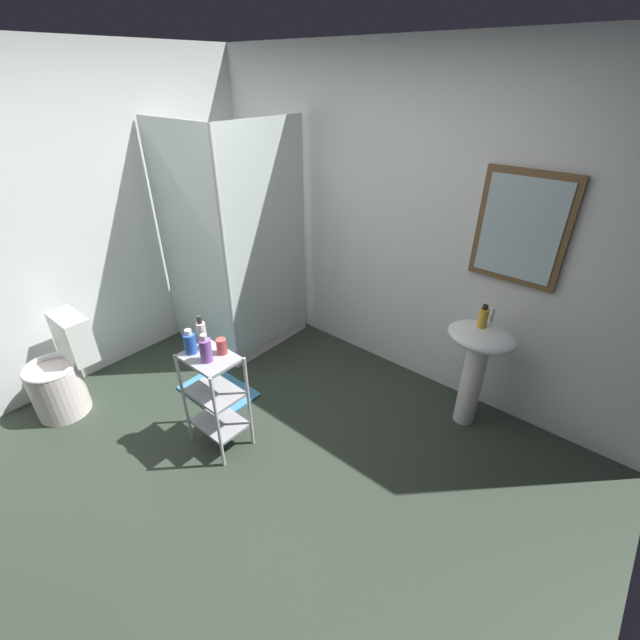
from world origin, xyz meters
TOP-DOWN VIEW (x-y plane):
  - ground_plane at (0.00, 0.00)m, footprint 4.20×4.20m
  - wall_back at (0.01, 1.85)m, footprint 4.20×0.14m
  - wall_left at (-1.85, 0.00)m, footprint 0.10×4.20m
  - shower_stall at (-1.23, 1.19)m, footprint 0.92×0.92m
  - pedestal_sink at (0.93, 1.52)m, footprint 0.46×0.37m
  - sink_faucet at (0.93, 1.64)m, footprint 0.03×0.03m
  - toilet at (-1.48, -0.34)m, footprint 0.37×0.49m
  - storage_cart at (-0.30, 0.20)m, footprint 0.38×0.28m
  - hand_soap_bottle at (0.90, 1.53)m, footprint 0.06×0.06m
  - lotion_bottle_white at (-0.40, 0.23)m, footprint 0.06×0.06m
  - shampoo_bottle_blue at (-0.42, 0.15)m, footprint 0.08×0.08m
  - conditioner_bottle_purple at (-0.27, 0.16)m, footprint 0.07×0.07m
  - rinse_cup at (-0.26, 0.28)m, footprint 0.07×0.07m
  - bath_mat at (-0.75, 0.51)m, footprint 0.60×0.40m

SIDE VIEW (x-z plane):
  - ground_plane at x=0.00m, z-range -0.02..0.00m
  - bath_mat at x=-0.75m, z-range 0.00..0.02m
  - toilet at x=-1.48m, z-range -0.07..0.69m
  - storage_cart at x=-0.30m, z-range 0.07..0.81m
  - shower_stall at x=-1.23m, z-range -0.54..1.46m
  - pedestal_sink at x=0.93m, z-range 0.17..0.98m
  - rinse_cup at x=-0.26m, z-range 0.74..0.84m
  - shampoo_bottle_blue at x=-0.42m, z-range 0.73..0.90m
  - conditioner_bottle_purple at x=-0.27m, z-range 0.73..0.92m
  - lotion_bottle_white at x=-0.40m, z-range 0.72..0.96m
  - sink_faucet at x=0.93m, z-range 0.81..0.91m
  - hand_soap_bottle at x=0.90m, z-range 0.80..0.96m
  - wall_left at x=-1.85m, z-range 0.00..2.50m
  - wall_back at x=0.01m, z-range 0.00..2.50m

